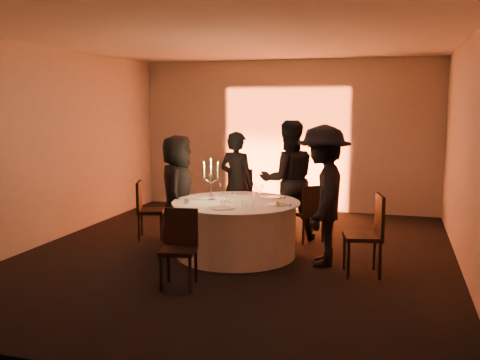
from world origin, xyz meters
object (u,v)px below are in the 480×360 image
(chair_right, at_px, (370,230))
(banquet_table, at_px, (236,228))
(guest_left, at_px, (177,191))
(guest_right, at_px, (323,195))
(guest_back_right, at_px, (288,180))
(guest_back_left, at_px, (237,184))
(chair_back_right, at_px, (310,210))
(chair_left, at_px, (146,206))
(coffee_cup, at_px, (187,201))
(candelabra, at_px, (211,186))
(chair_back_left, at_px, (243,194))
(chair_front, at_px, (180,243))

(chair_right, bearing_deg, banquet_table, -114.27)
(guest_left, height_order, guest_right, guest_right)
(guest_back_right, bearing_deg, banquet_table, 39.11)
(guest_back_left, bearing_deg, chair_back_right, -169.73)
(chair_left, height_order, coffee_cup, chair_left)
(guest_left, bearing_deg, candelabra, -130.73)
(guest_right, bearing_deg, chair_back_right, -167.17)
(chair_back_left, xyz_separation_m, chair_front, (0.10, -3.05, -0.09))
(chair_right, bearing_deg, coffee_cup, -104.71)
(chair_back_right, height_order, chair_right, chair_right)
(chair_left, distance_m, chair_right, 3.63)
(chair_front, xyz_separation_m, guest_right, (1.49, 1.32, 0.42))
(chair_right, xyz_separation_m, guest_right, (-0.63, 0.30, 0.35))
(banquet_table, relative_size, guest_right, 0.97)
(guest_left, relative_size, guest_back_right, 0.89)
(guest_right, distance_m, coffee_cup, 1.86)
(coffee_cup, bearing_deg, guest_back_right, 50.61)
(guest_back_right, height_order, guest_right, guest_back_right)
(chair_back_left, distance_m, guest_back_left, 0.55)
(chair_back_left, height_order, chair_front, chair_back_left)
(chair_left, distance_m, guest_back_left, 1.50)
(chair_back_left, xyz_separation_m, guest_left, (-0.64, -1.37, 0.24))
(chair_left, bearing_deg, chair_back_left, -68.08)
(guest_left, height_order, candelabra, guest_left)
(guest_back_right, bearing_deg, chair_front, 46.99)
(chair_left, relative_size, candelabra, 1.50)
(guest_back_right, relative_size, coffee_cup, 17.12)
(chair_back_right, xyz_separation_m, chair_front, (-1.16, -2.43, 0.01))
(guest_back_right, bearing_deg, candelabra, 26.39)
(chair_back_right, relative_size, chair_front, 0.99)
(guest_right, relative_size, candelabra, 3.06)
(guest_right, bearing_deg, chair_back_left, -141.15)
(banquet_table, relative_size, chair_left, 1.96)
(chair_front, relative_size, coffee_cup, 8.24)
(chair_front, bearing_deg, guest_back_right, 62.61)
(banquet_table, distance_m, guest_left, 1.14)
(banquet_table, xyz_separation_m, chair_left, (-1.66, 0.53, 0.13))
(banquet_table, distance_m, guest_back_left, 1.29)
(chair_back_right, distance_m, coffee_cup, 2.03)
(chair_left, bearing_deg, guest_back_left, -83.57)
(chair_left, xyz_separation_m, candelabra, (1.30, -0.55, 0.47))
(candelabra, bearing_deg, coffee_cup, -134.08)
(chair_right, distance_m, guest_left, 2.95)
(guest_back_left, xyz_separation_m, coffee_cup, (-0.29, -1.45, -0.05))
(guest_back_left, bearing_deg, chair_back_left, -70.16)
(chair_back_left, relative_size, coffee_cup, 9.54)
(chair_right, bearing_deg, chair_back_left, -145.11)
(chair_back_left, bearing_deg, chair_left, 52.49)
(banquet_table, height_order, coffee_cup, coffee_cup)
(guest_left, xyz_separation_m, guest_back_right, (1.53, 0.82, 0.11))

